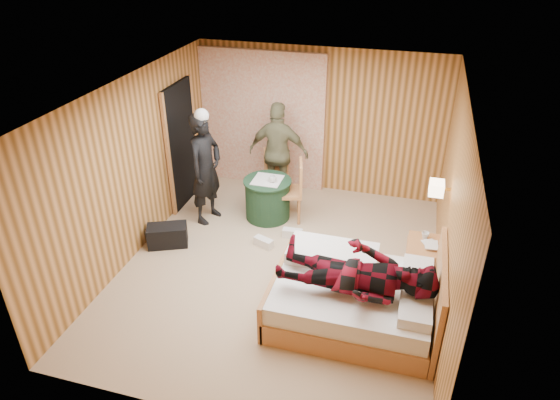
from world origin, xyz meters
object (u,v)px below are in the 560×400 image
(bed, at_px, (354,297))
(duffel_bag, at_px, (168,235))
(woman_standing, at_px, (206,169))
(man_at_table, at_px, (279,153))
(wall_lamp, at_px, (437,188))
(chair_near, at_px, (293,187))
(round_table, at_px, (268,198))
(nightstand, at_px, (422,261))
(chair_far, at_px, (277,171))
(man_on_bed, at_px, (358,265))

(bed, bearing_deg, duffel_bag, 164.79)
(woman_standing, relative_size, man_at_table, 1.03)
(wall_lamp, bearing_deg, chair_near, 157.29)
(round_table, xyz_separation_m, chair_near, (0.40, 0.06, 0.24))
(wall_lamp, height_order, man_at_table, man_at_table)
(chair_near, bearing_deg, round_table, -95.76)
(nightstand, bearing_deg, duffel_bag, -177.23)
(chair_far, relative_size, woman_standing, 0.52)
(wall_lamp, height_order, man_on_bed, man_on_bed)
(nightstand, distance_m, man_on_bed, 1.53)
(man_on_bed, bearing_deg, wall_lamp, 60.68)
(bed, height_order, round_table, bed)
(wall_lamp, height_order, chair_near, wall_lamp)
(man_at_table, bearing_deg, round_table, 89.47)
(chair_near, xyz_separation_m, man_on_bed, (1.30, -2.25, 0.36))
(wall_lamp, xyz_separation_m, round_table, (-2.48, 0.81, -0.96))
(nightstand, bearing_deg, man_on_bed, -121.65)
(man_at_table, distance_m, man_on_bed, 3.30)
(round_table, xyz_separation_m, chair_far, (-0.03, 0.61, 0.20))
(nightstand, distance_m, round_table, 2.63)
(chair_near, height_order, man_on_bed, man_on_bed)
(bed, relative_size, nightstand, 3.28)
(man_on_bed, bearing_deg, bed, 95.22)
(nightstand, xyz_separation_m, man_on_bed, (-0.73, -1.18, 0.64))
(wall_lamp, height_order, duffel_bag, wall_lamp)
(man_at_table, bearing_deg, chair_far, 46.82)
(man_at_table, bearing_deg, duffel_bag, 56.13)
(nightstand, bearing_deg, chair_near, 152.45)
(bed, height_order, man_at_table, man_at_table)
(duffel_bag, height_order, woman_standing, woman_standing)
(woman_standing, height_order, man_at_table, woman_standing)
(chair_far, height_order, man_on_bed, man_on_bed)
(bed, height_order, chair_near, bed)
(bed, distance_m, man_at_table, 3.15)
(round_table, relative_size, woman_standing, 0.43)
(duffel_bag, bearing_deg, round_table, 20.56)
(woman_standing, bearing_deg, chair_near, -60.28)
(chair_near, bearing_deg, nightstand, 47.88)
(wall_lamp, distance_m, chair_far, 2.98)
(wall_lamp, xyz_separation_m, chair_far, (-2.51, 1.42, -0.76))
(bed, xyz_separation_m, man_at_table, (-1.68, 2.60, 0.57))
(wall_lamp, relative_size, chair_near, 0.26)
(wall_lamp, bearing_deg, round_table, 161.97)
(wall_lamp, distance_m, bed, 1.72)
(nightstand, bearing_deg, man_at_table, 146.08)
(chair_far, bearing_deg, man_on_bed, -77.31)
(round_table, bearing_deg, man_on_bed, -52.00)
(bed, height_order, duffel_bag, bed)
(chair_near, relative_size, woman_standing, 0.56)
(woman_standing, bearing_deg, duffel_bag, 175.29)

